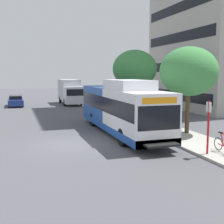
# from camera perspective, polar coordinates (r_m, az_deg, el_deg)

# --- Properties ---
(ground_plane) EXTENTS (120.00, 120.00, 0.00)m
(ground_plane) POSITION_cam_1_polar(r_m,az_deg,el_deg) (25.21, -11.08, -2.02)
(ground_plane) COLOR #4C4C51
(sidewalk_curb) EXTENTS (3.00, 56.00, 0.14)m
(sidewalk_curb) POSITION_cam_1_polar(r_m,az_deg,el_deg) (25.09, 5.57, -1.80)
(sidewalk_curb) COLOR #A8A399
(sidewalk_curb) RESTS_ON ground
(transit_bus) EXTENTS (2.58, 12.25, 3.65)m
(transit_bus) POSITION_cam_1_polar(r_m,az_deg,el_deg) (20.25, 1.69, 0.71)
(transit_bus) COLOR white
(transit_bus) RESTS_ON ground
(bus_stop_sign_pole) EXTENTS (0.10, 0.36, 2.60)m
(bus_stop_sign_pole) POSITION_cam_1_polar(r_m,az_deg,el_deg) (15.18, 17.90, -2.07)
(bus_stop_sign_pole) COLOR red
(bus_stop_sign_pole) RESTS_ON sidewalk_curb
(street_tree_near_stop) EXTENTS (3.75, 3.75, 5.63)m
(street_tree_near_stop) POSITION_cam_1_polar(r_m,az_deg,el_deg) (20.12, 14.42, 7.47)
(street_tree_near_stop) COLOR #4C3823
(street_tree_near_stop) RESTS_ON sidewalk_curb
(street_tree_mid_block) EXTENTS (4.18, 4.18, 6.14)m
(street_tree_mid_block) POSITION_cam_1_polar(r_m,az_deg,el_deg) (28.67, 4.34, 8.21)
(street_tree_mid_block) COLOR #4C3823
(street_tree_mid_block) RESTS_ON sidewalk_curb
(parked_car_far_lane) EXTENTS (1.80, 4.50, 1.33)m
(parked_car_far_lane) POSITION_cam_1_polar(r_m,az_deg,el_deg) (39.13, -17.90, 2.03)
(parked_car_far_lane) COLOR navy
(parked_car_far_lane) RESTS_ON ground
(box_truck_background) EXTENTS (2.32, 7.01, 3.25)m
(box_truck_background) POSITION_cam_1_polar(r_m,az_deg,el_deg) (40.32, -8.04, 3.99)
(box_truck_background) COLOR silver
(box_truck_background) RESTS_ON ground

